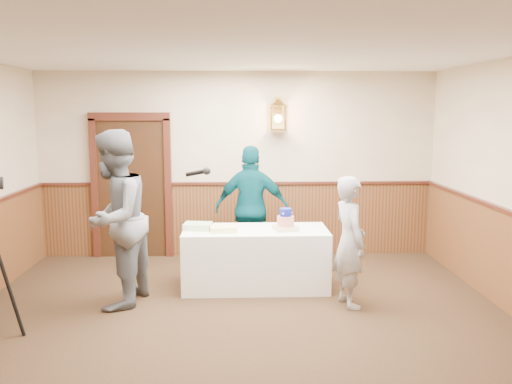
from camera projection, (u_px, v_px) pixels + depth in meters
ground at (240, 354)px, 4.99m from camera, size 7.00×7.00×0.00m
room_shell at (233, 184)px, 5.21m from camera, size 6.02×7.02×2.81m
display_table at (255, 258)px, 6.82m from camera, size 1.80×0.80×0.75m
tiered_cake at (286, 222)px, 6.69m from camera, size 0.32×0.32×0.27m
sheet_cake_yellow at (223, 229)px, 6.62m from camera, size 0.34×0.27×0.07m
sheet_cake_green at (198, 226)px, 6.75m from camera, size 0.36×0.30×0.08m
interviewer at (115, 219)px, 6.09m from camera, size 1.58×1.12×2.01m
baker at (350, 242)px, 6.12m from camera, size 0.47×0.61×1.50m
assistant_p at (252, 209)px, 7.50m from camera, size 1.07×0.55×1.74m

